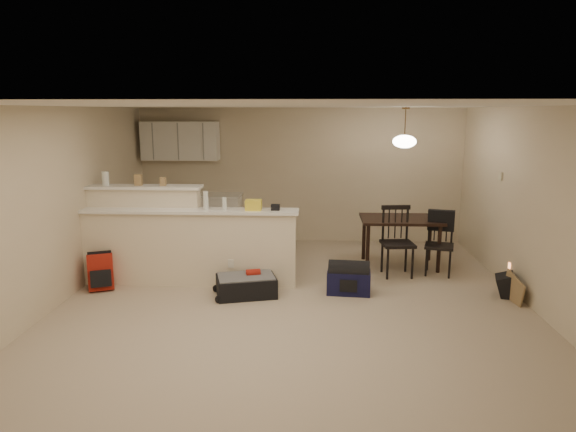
# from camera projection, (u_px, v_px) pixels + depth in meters

# --- Properties ---
(room) EXTENTS (7.00, 7.02, 2.50)m
(room) POSITION_uv_depth(u_px,v_px,m) (294.00, 212.00, 6.19)
(room) COLOR tan
(room) RESTS_ON ground
(breakfast_bar) EXTENTS (3.08, 0.58, 1.39)m
(breakfast_bar) POSITION_uv_depth(u_px,v_px,m) (174.00, 241.00, 7.36)
(breakfast_bar) COLOR beige
(breakfast_bar) RESTS_ON ground
(upper_cabinets) EXTENTS (1.40, 0.34, 0.70)m
(upper_cabinets) POSITION_uv_depth(u_px,v_px,m) (180.00, 141.00, 9.40)
(upper_cabinets) COLOR white
(upper_cabinets) RESTS_ON room
(kitchen_counter) EXTENTS (1.80, 0.60, 0.90)m
(kitchen_counter) POSITION_uv_depth(u_px,v_px,m) (193.00, 220.00, 9.56)
(kitchen_counter) COLOR white
(kitchen_counter) RESTS_ON ground
(thermostat) EXTENTS (0.02, 0.12, 0.12)m
(thermostat) POSITION_uv_depth(u_px,v_px,m) (501.00, 176.00, 7.52)
(thermostat) COLOR beige
(thermostat) RESTS_ON room
(jar) EXTENTS (0.10, 0.10, 0.20)m
(jar) POSITION_uv_depth(u_px,v_px,m) (105.00, 178.00, 7.36)
(jar) COLOR silver
(jar) RESTS_ON breakfast_bar
(cereal_box) EXTENTS (0.10, 0.07, 0.16)m
(cereal_box) POSITION_uv_depth(u_px,v_px,m) (138.00, 180.00, 7.34)
(cereal_box) COLOR #99794F
(cereal_box) RESTS_ON breakfast_bar
(small_box) EXTENTS (0.08, 0.06, 0.12)m
(small_box) POSITION_uv_depth(u_px,v_px,m) (163.00, 182.00, 7.33)
(small_box) COLOR #99794F
(small_box) RESTS_ON breakfast_bar
(bottle_a) EXTENTS (0.07, 0.07, 0.26)m
(bottle_a) POSITION_uv_depth(u_px,v_px,m) (206.00, 200.00, 7.13)
(bottle_a) COLOR silver
(bottle_a) RESTS_ON breakfast_bar
(bottle_b) EXTENTS (0.06, 0.06, 0.18)m
(bottle_b) POSITION_uv_depth(u_px,v_px,m) (224.00, 203.00, 7.13)
(bottle_b) COLOR silver
(bottle_b) RESTS_ON breakfast_bar
(bag_lump) EXTENTS (0.22, 0.18, 0.14)m
(bag_lump) POSITION_uv_depth(u_px,v_px,m) (254.00, 205.00, 7.11)
(bag_lump) COLOR #99794F
(bag_lump) RESTS_ON breakfast_bar
(pouch) EXTENTS (0.12, 0.10, 0.08)m
(pouch) POSITION_uv_depth(u_px,v_px,m) (275.00, 207.00, 7.10)
(pouch) COLOR #99794F
(pouch) RESTS_ON breakfast_bar
(dining_table) EXTENTS (1.26, 0.84, 0.78)m
(dining_table) POSITION_uv_depth(u_px,v_px,m) (401.00, 224.00, 8.12)
(dining_table) COLOR black
(dining_table) RESTS_ON ground
(pendant_lamp) EXTENTS (0.36, 0.36, 0.62)m
(pendant_lamp) POSITION_uv_depth(u_px,v_px,m) (404.00, 141.00, 7.85)
(pendant_lamp) COLOR brown
(pendant_lamp) RESTS_ON room
(dining_chair_near) EXTENTS (0.50, 0.48, 1.05)m
(dining_chair_near) POSITION_uv_depth(u_px,v_px,m) (398.00, 242.00, 7.65)
(dining_chair_near) COLOR black
(dining_chair_near) RESTS_ON ground
(dining_chair_far) EXTENTS (0.50, 0.49, 0.94)m
(dining_chair_far) POSITION_uv_depth(u_px,v_px,m) (439.00, 244.00, 7.72)
(dining_chair_far) COLOR black
(dining_chair_far) RESTS_ON ground
(suitcase) EXTENTS (0.88, 0.68, 0.26)m
(suitcase) POSITION_uv_depth(u_px,v_px,m) (246.00, 286.00, 6.89)
(suitcase) COLOR black
(suitcase) RESTS_ON ground
(red_backpack) EXTENTS (0.39, 0.32, 0.50)m
(red_backpack) POSITION_uv_depth(u_px,v_px,m) (101.00, 272.00, 7.11)
(red_backpack) COLOR #A31D12
(red_backpack) RESTS_ON ground
(navy_duffel) EXTENTS (0.61, 0.37, 0.32)m
(navy_duffel) POSITION_uv_depth(u_px,v_px,m) (349.00, 282.00, 6.97)
(navy_duffel) COLOR #111237
(navy_duffel) RESTS_ON ground
(black_daypack) EXTENTS (0.32, 0.38, 0.29)m
(black_daypack) POSITION_uv_depth(u_px,v_px,m) (507.00, 285.00, 6.88)
(black_daypack) COLOR black
(black_daypack) RESTS_ON ground
(cardboard_sheet) EXTENTS (0.08, 0.45, 0.35)m
(cardboard_sheet) POSITION_uv_depth(u_px,v_px,m) (514.00, 289.00, 6.65)
(cardboard_sheet) COLOR #99794F
(cardboard_sheet) RESTS_ON ground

